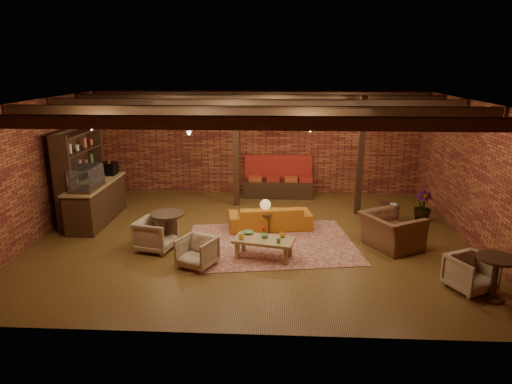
# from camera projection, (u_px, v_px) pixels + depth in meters

# --- Properties ---
(floor) EXTENTS (10.00, 10.00, 0.00)m
(floor) POSITION_uv_depth(u_px,v_px,m) (252.00, 238.00, 10.84)
(floor) COLOR #36230D
(floor) RESTS_ON ground
(ceiling) EXTENTS (10.00, 8.00, 0.02)m
(ceiling) POSITION_uv_depth(u_px,v_px,m) (251.00, 101.00, 9.97)
(ceiling) COLOR black
(ceiling) RESTS_ON wall_back
(wall_back) EXTENTS (10.00, 0.02, 3.20)m
(wall_back) POSITION_uv_depth(u_px,v_px,m) (259.00, 143.00, 14.25)
(wall_back) COLOR maroon
(wall_back) RESTS_ON ground
(wall_front) EXTENTS (10.00, 0.02, 3.20)m
(wall_front) POSITION_uv_depth(u_px,v_px,m) (234.00, 237.00, 6.56)
(wall_front) COLOR maroon
(wall_front) RESTS_ON ground
(wall_left) EXTENTS (0.02, 8.00, 3.20)m
(wall_left) POSITION_uv_depth(u_px,v_px,m) (38.00, 170.00, 10.65)
(wall_left) COLOR maroon
(wall_left) RESTS_ON ground
(wall_right) EXTENTS (0.02, 8.00, 3.20)m
(wall_right) POSITION_uv_depth(u_px,v_px,m) (475.00, 175.00, 10.15)
(wall_right) COLOR maroon
(wall_right) RESTS_ON ground
(ceiling_beams) EXTENTS (9.80, 6.40, 0.22)m
(ceiling_beams) POSITION_uv_depth(u_px,v_px,m) (251.00, 107.00, 10.00)
(ceiling_beams) COLOR black
(ceiling_beams) RESTS_ON ceiling
(ceiling_pipe) EXTENTS (9.60, 0.12, 0.12)m
(ceiling_pipe) POSITION_uv_depth(u_px,v_px,m) (255.00, 110.00, 11.60)
(ceiling_pipe) COLOR black
(ceiling_pipe) RESTS_ON ceiling
(post_left) EXTENTS (0.16, 0.16, 3.20)m
(post_left) POSITION_uv_depth(u_px,v_px,m) (236.00, 151.00, 12.93)
(post_left) COLOR black
(post_left) RESTS_ON ground
(post_right) EXTENTS (0.16, 0.16, 3.20)m
(post_right) POSITION_uv_depth(u_px,v_px,m) (360.00, 156.00, 12.19)
(post_right) COLOR black
(post_right) RESTS_ON ground
(service_counter) EXTENTS (0.80, 2.50, 1.60)m
(service_counter) POSITION_uv_depth(u_px,v_px,m) (96.00, 192.00, 11.79)
(service_counter) COLOR black
(service_counter) RESTS_ON ground
(plant_counter) EXTENTS (0.35, 0.39, 0.30)m
(plant_counter) POSITION_uv_depth(u_px,v_px,m) (101.00, 174.00, 11.86)
(plant_counter) COLOR #337F33
(plant_counter) RESTS_ON service_counter
(shelving_hutch) EXTENTS (0.52, 2.00, 2.40)m
(shelving_hutch) POSITION_uv_depth(u_px,v_px,m) (81.00, 176.00, 11.79)
(shelving_hutch) COLOR black
(shelving_hutch) RESTS_ON ground
(banquette) EXTENTS (2.10, 0.70, 1.00)m
(banquette) POSITION_uv_depth(u_px,v_px,m) (278.00, 181.00, 14.08)
(banquette) COLOR maroon
(banquette) RESTS_ON ground
(service_sign) EXTENTS (0.86, 0.06, 0.30)m
(service_sign) POSITION_uv_depth(u_px,v_px,m) (279.00, 123.00, 13.15)
(service_sign) COLOR #FF3419
(service_sign) RESTS_ON ceiling
(ceiling_spotlights) EXTENTS (6.40, 4.40, 0.28)m
(ceiling_spotlights) POSITION_uv_depth(u_px,v_px,m) (251.00, 117.00, 10.06)
(ceiling_spotlights) COLOR black
(ceiling_spotlights) RESTS_ON ceiling
(rug) EXTENTS (4.11, 3.38, 0.01)m
(rug) POSITION_uv_depth(u_px,v_px,m) (272.00, 243.00, 10.49)
(rug) COLOR maroon
(rug) RESTS_ON floor
(sofa) EXTENTS (2.14, 1.12, 0.59)m
(sofa) POSITION_uv_depth(u_px,v_px,m) (270.00, 217.00, 11.40)
(sofa) COLOR #AD6218
(sofa) RESTS_ON floor
(coffee_table) EXTENTS (1.36, 0.89, 0.68)m
(coffee_table) POSITION_uv_depth(u_px,v_px,m) (263.00, 241.00, 9.65)
(coffee_table) COLOR olive
(coffee_table) RESTS_ON floor
(side_table_lamp) EXTENTS (0.50, 0.50, 0.83)m
(side_table_lamp) POSITION_uv_depth(u_px,v_px,m) (265.00, 207.00, 11.08)
(side_table_lamp) COLOR black
(side_table_lamp) RESTS_ON floor
(round_table_left) EXTENTS (0.77, 0.77, 0.80)m
(round_table_left) POSITION_uv_depth(u_px,v_px,m) (168.00, 224.00, 10.17)
(round_table_left) COLOR black
(round_table_left) RESTS_ON floor
(armchair_a) EXTENTS (0.86, 0.90, 0.78)m
(armchair_a) POSITION_uv_depth(u_px,v_px,m) (156.00, 233.00, 10.06)
(armchair_a) COLOR beige
(armchair_a) RESTS_ON floor
(armchair_b) EXTENTS (0.87, 0.85, 0.69)m
(armchair_b) POSITION_uv_depth(u_px,v_px,m) (197.00, 251.00, 9.23)
(armchair_b) COLOR beige
(armchair_b) RESTS_ON floor
(armchair_right) EXTENTS (1.25, 1.42, 1.04)m
(armchair_right) POSITION_uv_depth(u_px,v_px,m) (392.00, 225.00, 10.15)
(armchair_right) COLOR brown
(armchair_right) RESTS_ON floor
(side_table_book) EXTENTS (0.48, 0.48, 0.52)m
(side_table_book) POSITION_uv_depth(u_px,v_px,m) (390.00, 206.00, 11.72)
(side_table_book) COLOR black
(side_table_book) RESTS_ON floor
(round_table_right) EXTENTS (0.68, 0.68, 0.80)m
(round_table_right) POSITION_uv_depth(u_px,v_px,m) (496.00, 271.00, 7.89)
(round_table_right) COLOR black
(round_table_right) RESTS_ON floor
(armchair_far) EXTENTS (0.93, 0.91, 0.73)m
(armchair_far) POSITION_uv_depth(u_px,v_px,m) (471.00, 272.00, 8.26)
(armchair_far) COLOR beige
(armchair_far) RESTS_ON floor
(plant_tall) EXTENTS (1.53, 1.53, 2.40)m
(plant_tall) POSITION_uv_depth(u_px,v_px,m) (426.00, 176.00, 11.70)
(plant_tall) COLOR #4C7F4C
(plant_tall) RESTS_ON floor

